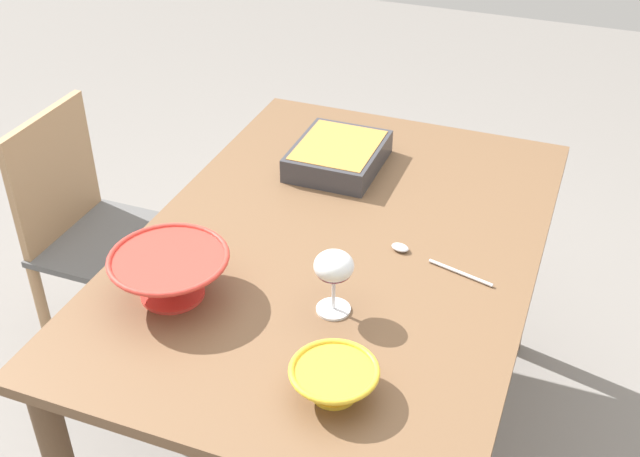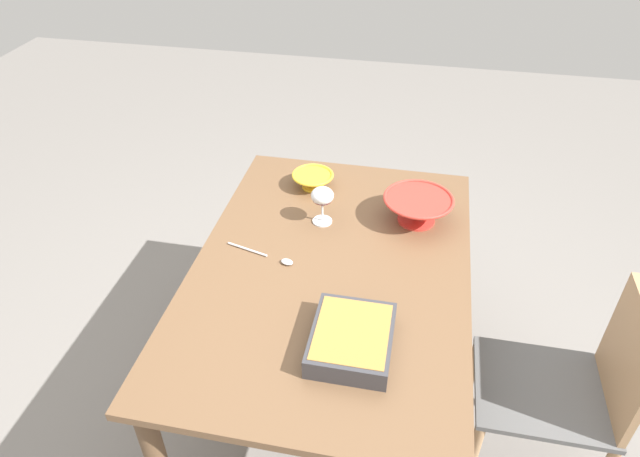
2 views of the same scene
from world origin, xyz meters
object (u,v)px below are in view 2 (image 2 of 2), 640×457
Objects in this scene: small_bowl at (417,208)px; chair at (568,390)px; mixing_bowl at (313,179)px; dining_table at (330,289)px; casserole_dish at (352,338)px; serving_spoon at (272,257)px; wine_glass at (322,198)px.

chair is at bearing 49.92° from small_bowl.
mixing_bowl is (-0.62, -0.99, 0.32)m from chair.
mixing_bowl is at bearing -122.09° from chair.
chair is at bearing 80.30° from dining_table.
small_bowl reaches higher than casserole_dish.
small_bowl is 0.58m from serving_spoon.
chair is 3.26× the size of small_bowl.
chair is at bearing 105.82° from casserole_dish.
casserole_dish reaches higher than dining_table.
casserole_dish is at bearing -74.18° from chair.
chair reaches higher than casserole_dish.
mixing_bowl is 0.65× the size of small_bowl.
mixing_bowl reaches higher than dining_table.
dining_table is 9.19× the size of wine_glass.
casserole_dish is 0.69m from small_bowl.
dining_table is 4.95× the size of casserole_dish.
casserole_dish is at bearing 44.02° from serving_spoon.
mixing_bowl is at bearing 174.86° from serving_spoon.
dining_table is 0.53m from mixing_bowl.
casserole_dish is 0.87m from mixing_bowl.
wine_glass is at bearing -161.07° from casserole_dish.
wine_glass is 0.30m from serving_spoon.
small_bowl is (-0.33, 0.27, 0.17)m from dining_table.
dining_table is at bearing 18.87° from mixing_bowl.
casserole_dish is 1.06× the size of small_bowl.
serving_spoon is at bearing -5.14° from mixing_bowl.
wine_glass is at bearing -162.49° from dining_table.
serving_spoon is (-0.00, -0.21, 0.11)m from dining_table.
small_bowl is at bearing 102.38° from wine_glass.
dining_table is 0.34m from wine_glass.
wine_glass is at bearing -77.62° from small_bowl.
dining_table is 0.24m from serving_spoon.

